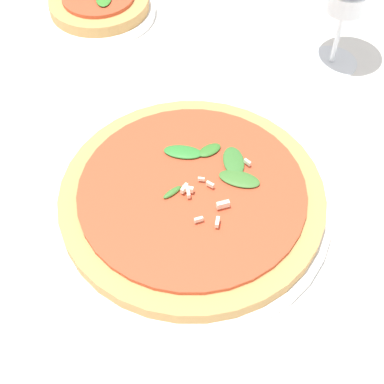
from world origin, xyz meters
The scene contains 3 objects.
ground_plane centered at (0.00, 0.00, 0.00)m, with size 6.00×6.00×0.00m, color silver.
pizza_arugula_main centered at (0.03, 0.01, 0.02)m, with size 0.32×0.32×0.05m.
pizza_personal_side centered at (0.39, -0.19, 0.02)m, with size 0.18×0.18×0.05m.
Camera 1 is at (-0.21, 0.30, 0.51)m, focal length 50.00 mm.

